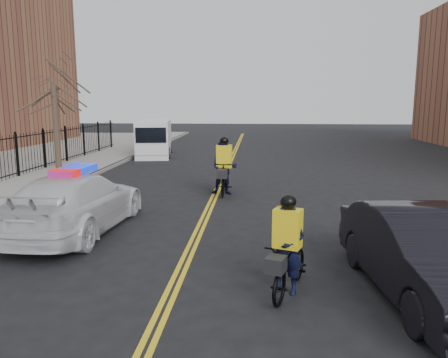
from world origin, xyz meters
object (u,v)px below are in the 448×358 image
object	(u,v)px
police_cruiser	(76,202)
cyclist_near	(287,259)
cargo_van	(154,139)
dark_sedan	(424,255)
cyclist_far	(224,172)

from	to	relation	value
police_cruiser	cyclist_near	size ratio (longest dim) A/B	2.82
cargo_van	cyclist_near	world-z (taller)	cargo_van
dark_sedan	police_cruiser	bearing A→B (deg)	150.32
police_cruiser	cargo_van	bearing A→B (deg)	-81.13
dark_sedan	cyclist_near	bearing A→B (deg)	174.33
police_cruiser	cyclist_far	world-z (taller)	cyclist_far
police_cruiser	cyclist_near	bearing A→B (deg)	150.05
dark_sedan	cyclist_far	size ratio (longest dim) A/B	2.18
police_cruiser	cyclist_near	xyz separation A→B (m)	(5.26, -3.37, -0.16)
dark_sedan	cyclist_far	xyz separation A→B (m)	(-4.10, 8.36, 0.08)
police_cruiser	dark_sedan	size ratio (longest dim) A/B	1.17
police_cruiser	cargo_van	size ratio (longest dim) A/B	0.99
cyclist_near	cyclist_far	bearing A→B (deg)	121.99
cargo_van	cyclist_far	world-z (taller)	cargo_van
cyclist_far	cyclist_near	bearing A→B (deg)	-77.53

